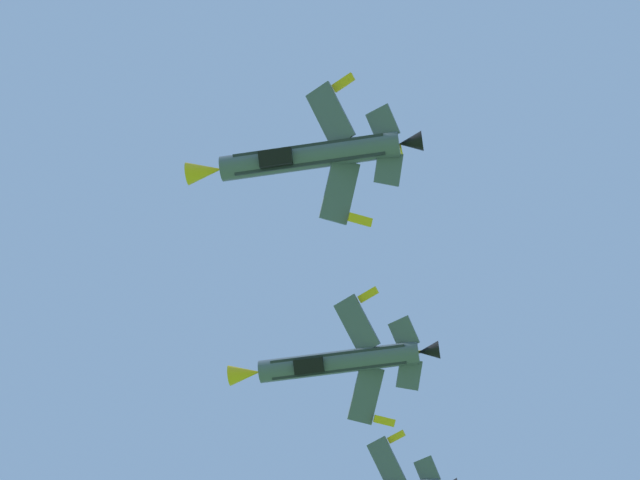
# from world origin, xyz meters

# --- Properties ---
(fighter_jet_left_wing) EXTENTS (13.11, 11.36, 7.32)m
(fighter_jet_left_wing) POSITION_xyz_m (22.34, 30.63, 70.34)
(fighter_jet_left_wing) COLOR #4C5666
(fighter_jet_right_wing) EXTENTS (13.11, 11.41, 6.73)m
(fighter_jet_right_wing) POSITION_xyz_m (33.15, 44.78, 69.71)
(fighter_jet_right_wing) COLOR #4C5666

